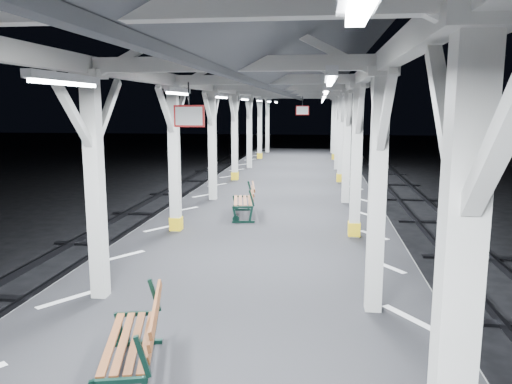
# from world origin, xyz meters

# --- Properties ---
(ground) EXTENTS (120.00, 120.00, 0.00)m
(ground) POSITION_xyz_m (0.00, 0.00, 0.00)
(ground) COLOR black
(ground) RESTS_ON ground
(platform) EXTENTS (6.00, 50.00, 1.00)m
(platform) POSITION_xyz_m (0.00, 0.00, 0.50)
(platform) COLOR black
(platform) RESTS_ON ground
(hazard_stripes_left) EXTENTS (1.00, 48.00, 0.01)m
(hazard_stripes_left) POSITION_xyz_m (-2.45, 0.00, 1.00)
(hazard_stripes_left) COLOR silver
(hazard_stripes_left) RESTS_ON platform
(hazard_stripes_right) EXTENTS (1.00, 48.00, 0.01)m
(hazard_stripes_right) POSITION_xyz_m (2.45, 0.00, 1.00)
(hazard_stripes_right) COLOR silver
(hazard_stripes_right) RESTS_ON platform
(track_left) EXTENTS (2.20, 60.00, 0.16)m
(track_left) POSITION_xyz_m (-5.00, 0.00, 0.08)
(track_left) COLOR #2D2D33
(track_left) RESTS_ON ground
(canopy) EXTENTS (5.40, 49.00, 4.65)m
(canopy) POSITION_xyz_m (0.00, -0.02, 4.56)
(canopy) COLOR beige
(canopy) RESTS_ON platform
(bench_near) EXTENTS (0.93, 1.62, 0.83)m
(bench_near) POSITION_xyz_m (-0.61, -4.12, 1.44)
(bench_near) COLOR black
(bench_near) RESTS_ON platform
(bench_mid) EXTENTS (0.81, 1.61, 0.83)m
(bench_mid) POSITION_xyz_m (-0.63, 3.74, 1.44)
(bench_mid) COLOR black
(bench_mid) RESTS_ON platform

